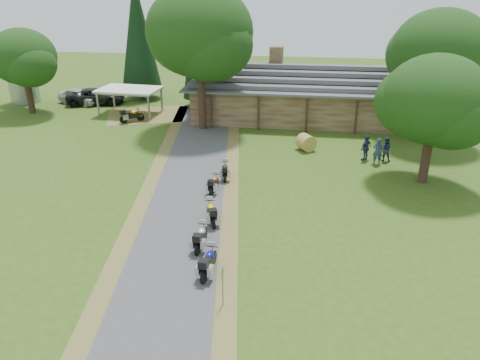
# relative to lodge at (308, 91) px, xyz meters

# --- Properties ---
(ground) EXTENTS (120.00, 120.00, 0.00)m
(ground) POSITION_rel_lodge_xyz_m (-6.00, -24.00, -2.45)
(ground) COLOR #345116
(ground) RESTS_ON ground
(driveway) EXTENTS (51.95, 51.95, 0.00)m
(driveway) POSITION_rel_lodge_xyz_m (-6.50, -20.00, -2.45)
(driveway) COLOR #434345
(driveway) RESTS_ON ground
(lodge) EXTENTS (21.40, 9.40, 4.90)m
(lodge) POSITION_rel_lodge_xyz_m (0.00, 0.00, 0.00)
(lodge) COLOR brown
(lodge) RESTS_ON ground
(silo) EXTENTS (3.10, 3.10, 5.88)m
(silo) POSITION_rel_lodge_xyz_m (-28.94, 1.87, 0.49)
(silo) COLOR gray
(silo) RESTS_ON ground
(carport) EXTENTS (5.83, 4.12, 2.41)m
(carport) POSITION_rel_lodge_xyz_m (-16.48, -1.03, -1.24)
(carport) COLOR white
(carport) RESTS_ON ground
(car_white_sedan) EXTENTS (4.31, 6.43, 1.98)m
(car_white_sedan) POSITION_rel_lodge_xyz_m (-23.03, 1.90, -1.46)
(car_white_sedan) COLOR silver
(car_white_sedan) RESTS_ON ground
(car_dark_suv) EXTENTS (4.16, 6.69, 2.38)m
(car_dark_suv) POSITION_rel_lodge_xyz_m (-21.31, 2.02, -1.26)
(car_dark_suv) COLOR black
(car_dark_suv) RESTS_ON ground
(motorcycle_row_a) EXTENTS (0.77, 1.90, 1.27)m
(motorcycle_row_a) POSITION_rel_lodge_xyz_m (-3.96, -25.56, -1.82)
(motorcycle_row_a) COLOR navy
(motorcycle_row_a) RESTS_ON ground
(motorcycle_row_b) EXTENTS (0.64, 1.78, 1.21)m
(motorcycle_row_b) POSITION_rel_lodge_xyz_m (-4.76, -23.50, -1.85)
(motorcycle_row_b) COLOR #B9BBC1
(motorcycle_row_b) RESTS_ON ground
(motorcycle_row_c) EXTENTS (1.19, 1.90, 1.24)m
(motorcycle_row_c) POSITION_rel_lodge_xyz_m (-4.77, -20.96, -1.83)
(motorcycle_row_c) COLOR #D4BB00
(motorcycle_row_c) RESTS_ON ground
(motorcycle_row_d) EXTENTS (0.64, 1.69, 1.13)m
(motorcycle_row_d) POSITION_rel_lodge_xyz_m (-5.37, -17.14, -1.88)
(motorcycle_row_d) COLOR #D66311
(motorcycle_row_d) RESTS_ON ground
(motorcycle_row_e) EXTENTS (0.79, 1.74, 1.15)m
(motorcycle_row_e) POSITION_rel_lodge_xyz_m (-5.04, -15.05, -1.87)
(motorcycle_row_e) COLOR black
(motorcycle_row_e) RESTS_ON ground
(motorcycle_carport_a) EXTENTS (1.95, 1.79, 1.37)m
(motorcycle_carport_a) POSITION_rel_lodge_xyz_m (-15.42, -3.70, -1.77)
(motorcycle_carport_a) COLOR #D79800
(motorcycle_carport_a) RESTS_ON ground
(person_a) EXTENTS (0.65, 0.48, 2.21)m
(person_a) POSITION_rel_lodge_xyz_m (4.95, -11.11, -1.34)
(person_a) COLOR navy
(person_a) RESTS_ON ground
(person_b) EXTENTS (0.63, 0.48, 2.07)m
(person_b) POSITION_rel_lodge_xyz_m (5.58, -10.42, -1.41)
(person_b) COLOR navy
(person_b) RESTS_ON ground
(person_c) EXTENTS (0.74, 0.76, 2.17)m
(person_c) POSITION_rel_lodge_xyz_m (4.23, -10.50, -1.37)
(person_c) COLOR navy
(person_c) RESTS_ON ground
(hay_bale) EXTENTS (1.62, 1.59, 1.21)m
(hay_bale) POSITION_rel_lodge_xyz_m (0.05, -8.96, -1.84)
(hay_bale) COLOR olive
(hay_bale) RESTS_ON ground
(sign_post) EXTENTS (0.33, 0.05, 1.81)m
(sign_post) POSITION_rel_lodge_xyz_m (-2.97, -27.64, -1.55)
(sign_post) COLOR gray
(sign_post) RESTS_ON ground
(oak_lodge_left) EXTENTS (8.54, 8.54, 12.92)m
(oak_lodge_left) POSITION_rel_lodge_xyz_m (-8.75, -4.73, 4.01)
(oak_lodge_left) COLOR black
(oak_lodge_left) RESTS_ON ground
(oak_lodge_right) EXTENTS (7.28, 7.28, 11.10)m
(oak_lodge_right) POSITION_rel_lodge_xyz_m (9.60, -4.88, 3.10)
(oak_lodge_right) COLOR black
(oak_lodge_right) RESTS_ON ground
(oak_driveway) EXTENTS (6.29, 6.29, 8.54)m
(oak_driveway) POSITION_rel_lodge_xyz_m (7.44, -13.88, 1.82)
(oak_driveway) COLOR black
(oak_driveway) RESTS_ON ground
(oak_silo) EXTENTS (5.99, 5.99, 8.49)m
(oak_silo) POSITION_rel_lodge_xyz_m (-25.98, -2.00, 1.80)
(oak_silo) COLOR black
(oak_silo) RESTS_ON ground
(cedar_near) EXTENTS (3.69, 3.69, 12.56)m
(cedar_near) POSITION_rel_lodge_xyz_m (-10.40, 2.63, 3.83)
(cedar_near) COLOR black
(cedar_near) RESTS_ON ground
(cedar_far) EXTENTS (4.18, 4.18, 12.30)m
(cedar_far) POSITION_rel_lodge_xyz_m (-17.34, 4.97, 3.70)
(cedar_far) COLOR black
(cedar_far) RESTS_ON ground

